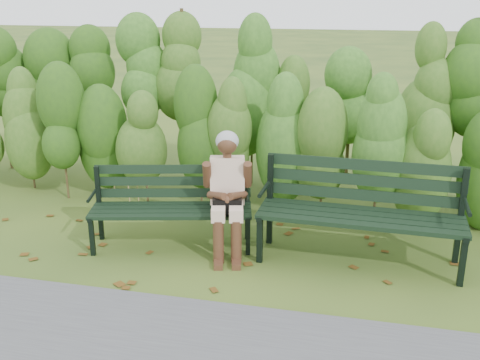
# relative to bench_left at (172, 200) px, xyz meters

# --- Properties ---
(ground) EXTENTS (80.00, 80.00, 0.00)m
(ground) POSITION_rel_bench_left_xyz_m (0.73, -0.19, -0.51)
(ground) COLOR #31481C
(hedge_band) EXTENTS (11.04, 1.67, 2.42)m
(hedge_band) POSITION_rel_bench_left_xyz_m (0.73, 1.67, 0.75)
(hedge_band) COLOR #47381E
(hedge_band) RESTS_ON ground
(leaf_litter) EXTENTS (5.92, 2.02, 0.01)m
(leaf_litter) POSITION_rel_bench_left_xyz_m (0.57, -0.27, -0.51)
(leaf_litter) COLOR #573912
(leaf_litter) RESTS_ON ground
(bench_left) EXTENTS (1.82, 0.95, 0.87)m
(bench_left) POSITION_rel_bench_left_xyz_m (0.00, 0.00, 0.00)
(bench_left) COLOR black
(bench_left) RESTS_ON ground
(bench_right) EXTENTS (2.08, 0.74, 1.03)m
(bench_right) POSITION_rel_bench_left_xyz_m (2.03, 0.08, 0.10)
(bench_right) COLOR black
(bench_right) RESTS_ON ground
(seated_woman) EXTENTS (0.55, 0.81, 1.30)m
(seated_woman) POSITION_rel_bench_left_xyz_m (0.64, -0.03, 0.22)
(seated_woman) COLOR beige
(seated_woman) RESTS_ON ground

